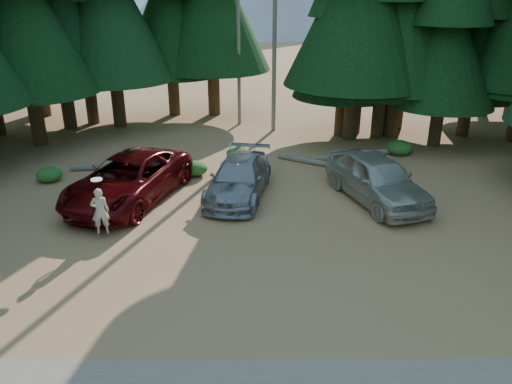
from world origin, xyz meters
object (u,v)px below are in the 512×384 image
silver_minivan_center (239,178)px  log_mid (309,161)px  frisbee_player (100,211)px  red_pickup (128,179)px  log_right (356,155)px  log_left (117,166)px  silver_minivan_right (377,178)px

silver_minivan_center → log_mid: (3.24, 3.81, -0.61)m
frisbee_player → red_pickup: bearing=-107.7°
log_right → silver_minivan_center: bearing=-159.3°
log_mid → red_pickup: bearing=-119.0°
frisbee_player → log_left: size_ratio=0.47×
silver_minivan_right → frisbee_player: bearing=179.1°
silver_minivan_center → red_pickup: bearing=-163.7°
log_left → red_pickup: bearing=-76.3°
log_left → log_right: bearing=-0.5°
frisbee_player → log_right: frisbee_player is taller
log_left → log_right: 11.43m
silver_minivan_center → silver_minivan_right: bearing=4.9°
red_pickup → frisbee_player: size_ratio=3.33×
silver_minivan_right → log_right: silver_minivan_right is taller
silver_minivan_center → log_right: (5.63, 4.66, -0.59)m
silver_minivan_center → frisbee_player: (-4.46, -3.63, 0.26)m
red_pickup → silver_minivan_center: 4.30m
silver_minivan_right → log_mid: bearing=97.8°
red_pickup → log_right: (9.91, 5.10, -0.73)m
red_pickup → log_right: size_ratio=1.30×
silver_minivan_right → log_mid: 4.90m
log_mid → log_right: bearing=51.1°
log_right → silver_minivan_right: bearing=-111.7°
silver_minivan_right → log_mid: size_ratio=1.65×
red_pickup → log_mid: red_pickup is taller
log_mid → frisbee_player: bearing=-104.5°
silver_minivan_center → log_mid: silver_minivan_center is taller
silver_minivan_center → log_mid: bearing=60.1°
silver_minivan_center → log_left: size_ratio=1.25×
frisbee_player → log_right: 13.09m
silver_minivan_center → silver_minivan_right: size_ratio=0.95×
red_pickup → frisbee_player: (-0.19, -3.19, 0.12)m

